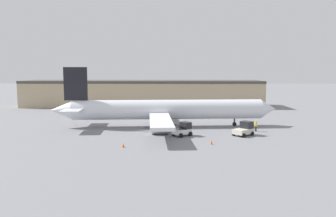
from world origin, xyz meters
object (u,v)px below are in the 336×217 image
(baggage_tug, at_px, (244,129))
(belt_loader_truck, at_px, (183,129))
(airplane, at_px, (163,110))
(safety_cone_far, at_px, (123,145))
(safety_cone_near, at_px, (211,142))
(ground_crew_worker, at_px, (256,126))

(baggage_tug, distance_m, belt_loader_truck, 9.68)
(airplane, xyz_separation_m, safety_cone_far, (-4.54, -16.34, -2.79))
(safety_cone_near, xyz_separation_m, safety_cone_far, (-11.91, -2.16, 0.00))
(ground_crew_worker, relative_size, safety_cone_far, 3.25)
(safety_cone_far, bearing_deg, airplane, 74.47)
(baggage_tug, xyz_separation_m, safety_cone_far, (-17.73, -8.58, -0.72))
(safety_cone_near, height_order, safety_cone_far, same)
(airplane, bearing_deg, safety_cone_near, -67.52)
(airplane, height_order, ground_crew_worker, airplane)
(baggage_tug, relative_size, belt_loader_truck, 1.09)
(belt_loader_truck, bearing_deg, safety_cone_far, -174.69)
(airplane, height_order, baggage_tug, airplane)
(ground_crew_worker, height_order, belt_loader_truck, belt_loader_truck)
(baggage_tug, height_order, safety_cone_near, baggage_tug)
(belt_loader_truck, height_order, safety_cone_far, belt_loader_truck)
(ground_crew_worker, bearing_deg, belt_loader_truck, 148.29)
(safety_cone_near, bearing_deg, belt_loader_truck, 123.82)
(ground_crew_worker, bearing_deg, baggage_tug, -177.56)
(airplane, relative_size, safety_cone_far, 74.50)
(baggage_tug, height_order, safety_cone_far, baggage_tug)
(airplane, xyz_separation_m, belt_loader_truck, (3.53, -8.45, -2.05))
(ground_crew_worker, xyz_separation_m, belt_loader_truck, (-12.32, -4.24, 0.06))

